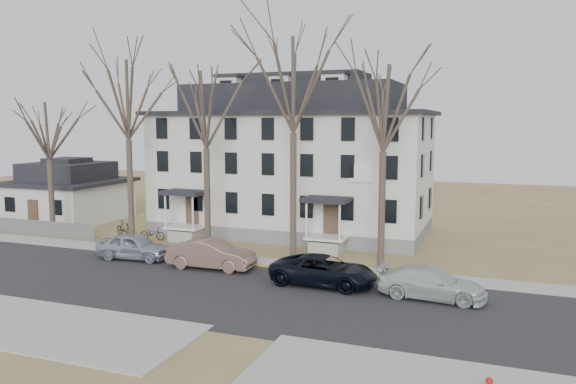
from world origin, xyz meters
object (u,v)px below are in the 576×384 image
at_px(tree_far_left, 127,94).
at_px(car_silver, 134,247).
at_px(tree_mid_right, 384,102).
at_px(bicycle_left, 152,234).
at_px(tree_center, 293,78).
at_px(tree_bungalow, 48,127).
at_px(small_house, 69,194).
at_px(tree_mid_left, 206,104).
at_px(boarding_house, 293,162).
at_px(car_navy, 324,271).
at_px(car_tan, 211,255).
at_px(bicycle_right, 125,229).
at_px(car_white, 432,284).

bearing_deg(tree_far_left, car_silver, -52.31).
distance_m(tree_far_left, tree_mid_right, 17.52).
relative_size(car_silver, bicycle_left, 2.52).
relative_size(tree_center, tree_bungalow, 1.36).
xyz_separation_m(small_house, car_silver, (13.94, -10.01, -1.45)).
xyz_separation_m(tree_far_left, tree_mid_left, (6.00, 0.00, -0.74)).
xyz_separation_m(tree_center, bicycle_left, (-11.28, 1.39, -10.59)).
height_order(boarding_house, tree_bungalow, boarding_house).
xyz_separation_m(tree_far_left, car_navy, (15.51, -4.99, -9.58)).
distance_m(small_house, tree_bungalow, 9.43).
height_order(tree_center, bicycle_left, tree_center).
distance_m(tree_mid_right, tree_bungalow, 24.54).
bearing_deg(small_house, bicycle_left, -22.29).
height_order(tree_center, car_tan, tree_center).
xyz_separation_m(tree_bungalow, car_navy, (22.51, -4.99, -7.35)).
distance_m(boarding_house, tree_bungalow, 18.17).
relative_size(tree_mid_right, car_navy, 2.31).
bearing_deg(small_house, tree_bungalow, -57.16).
xyz_separation_m(tree_center, car_navy, (3.51, -4.99, -10.32)).
distance_m(tree_bungalow, car_silver, 12.92).
xyz_separation_m(car_navy, bicycle_left, (-14.80, 6.38, -0.28)).
distance_m(tree_mid_left, car_tan, 9.96).
distance_m(car_navy, bicycle_right, 18.91).
relative_size(boarding_house, tree_mid_left, 1.63).
distance_m(tree_mid_right, car_silver, 17.43).
bearing_deg(car_navy, bicycle_left, 68.87).
bearing_deg(car_white, tree_far_left, 79.01).
height_order(car_silver, bicycle_right, car_silver).
bearing_deg(car_tan, car_white, -97.94).
bearing_deg(tree_mid_left, tree_center, 0.00).
relative_size(small_house, tree_center, 0.59).
height_order(car_tan, car_white, car_tan).
bearing_deg(car_navy, bicycle_right, 70.72).
bearing_deg(tree_center, car_white, -30.49).
height_order(car_white, bicycle_left, car_white).
distance_m(tree_far_left, bicycle_right, 10.19).
relative_size(tree_center, car_white, 2.88).
xyz_separation_m(boarding_house, small_house, (-20.00, -1.96, -3.13)).
bearing_deg(bicycle_right, boarding_house, -44.44).
xyz_separation_m(boarding_house, car_silver, (-6.06, -11.96, -4.58)).
xyz_separation_m(tree_far_left, car_tan, (8.44, -4.07, -9.50)).
height_order(tree_far_left, tree_mid_right, tree_far_left).
height_order(boarding_house, bicycle_left, boarding_house).
xyz_separation_m(car_tan, car_navy, (7.07, -0.91, -0.08)).
distance_m(tree_bungalow, car_navy, 24.20).
height_order(tree_center, bicycle_right, tree_center).
distance_m(car_navy, bicycle_left, 16.12).
xyz_separation_m(tree_far_left, bicycle_left, (0.72, 1.39, -9.85)).
height_order(tree_mid_left, car_navy, tree_mid_left).
height_order(tree_bungalow, car_navy, tree_bungalow).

